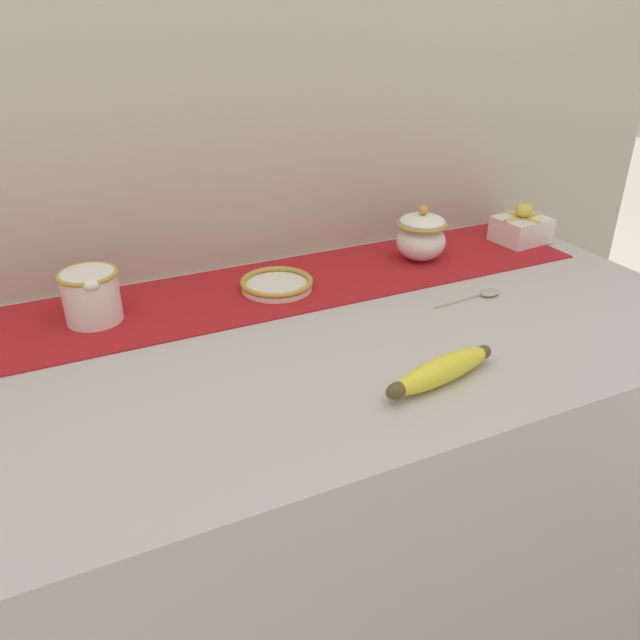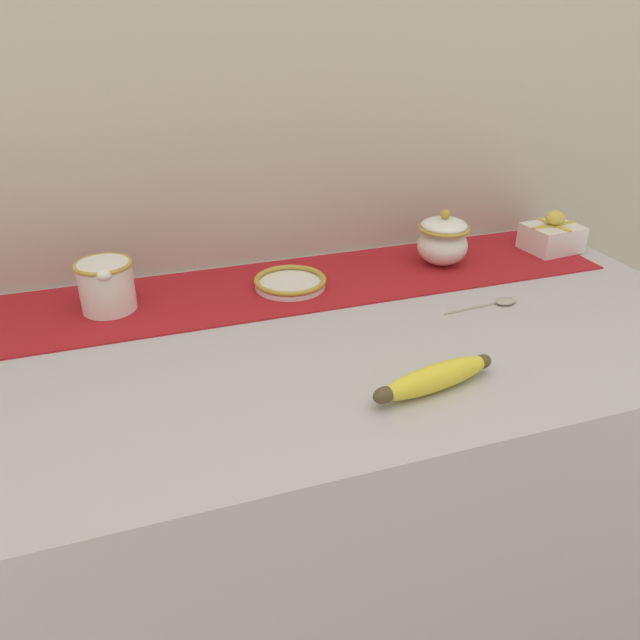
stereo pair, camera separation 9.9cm
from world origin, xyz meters
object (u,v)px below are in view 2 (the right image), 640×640
object	(u,v)px
cream_pitcher	(106,284)
gift_box	(552,236)
small_dish	(290,282)
sugar_bowl	(443,240)
banana	(435,378)
spoon	(501,301)

from	to	relation	value
cream_pitcher	gift_box	size ratio (longest dim) A/B	0.97
cream_pitcher	small_dish	xyz separation A→B (m)	(0.34, -0.01, -0.04)
sugar_bowl	cream_pitcher	bearing A→B (deg)	179.90
banana	spoon	bearing A→B (deg)	40.26
small_dish	spoon	bearing A→B (deg)	-28.72
cream_pitcher	spoon	world-z (taller)	cream_pitcher
sugar_bowl	small_dish	bearing A→B (deg)	-177.87
sugar_bowl	spoon	world-z (taller)	sugar_bowl
cream_pitcher	spoon	size ratio (longest dim) A/B	0.78
cream_pitcher	banana	distance (m)	0.61
cream_pitcher	small_dish	distance (m)	0.34
spoon	small_dish	bearing A→B (deg)	146.44
small_dish	banana	size ratio (longest dim) A/B	0.67
banana	gift_box	distance (m)	0.66
sugar_bowl	small_dish	distance (m)	0.34
small_dish	spoon	world-z (taller)	small_dish
gift_box	sugar_bowl	bearing A→B (deg)	178.89
cream_pitcher	banana	size ratio (longest dim) A/B	0.56
small_dish	gift_box	xyz separation A→B (m)	(0.61, 0.01, 0.02)
banana	sugar_bowl	bearing A→B (deg)	60.09
sugar_bowl	gift_box	bearing A→B (deg)	-1.11
sugar_bowl	small_dish	xyz separation A→B (m)	(-0.34, -0.01, -0.04)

